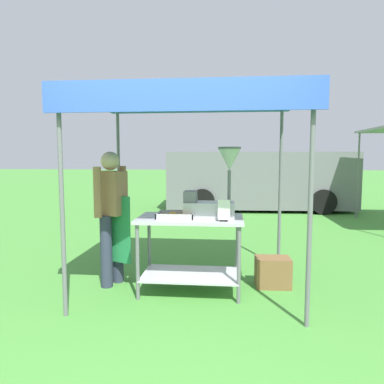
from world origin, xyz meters
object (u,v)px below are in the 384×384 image
(donut_cart, at_px, (190,239))
(van_grey, at_px, (258,180))
(stall_canopy, at_px, (191,105))
(supply_crate, at_px, (273,272))
(vendor, at_px, (112,211))
(menu_sign, at_px, (224,212))
(donut_tray, at_px, (176,216))
(donut_fryer, at_px, (214,193))

(donut_cart, bearing_deg, van_grey, 78.91)
(stall_canopy, relative_size, supply_crate, 5.99)
(donut_cart, relative_size, van_grey, 0.22)
(vendor, relative_size, supply_crate, 3.86)
(supply_crate, bearing_deg, menu_sign, -141.13)
(donut_tray, relative_size, menu_sign, 1.77)
(donut_fryer, height_order, van_grey, van_grey)
(donut_fryer, xyz_separation_m, menu_sign, (0.11, -0.20, -0.19))
(stall_canopy, bearing_deg, donut_cart, -90.00)
(donut_cart, xyz_separation_m, menu_sign, (0.38, -0.23, 0.35))
(menu_sign, relative_size, supply_crate, 0.55)
(vendor, bearing_deg, menu_sign, -15.13)
(donut_tray, xyz_separation_m, vendor, (-0.82, 0.26, 0.01))
(donut_cart, height_order, van_grey, van_grey)
(van_grey, bearing_deg, stall_canopy, -101.25)
(stall_canopy, bearing_deg, supply_crate, 8.65)
(stall_canopy, height_order, van_grey, stall_canopy)
(van_grey, bearing_deg, menu_sign, -97.70)
(donut_tray, height_order, menu_sign, menu_sign)
(donut_cart, height_order, donut_fryer, donut_fryer)
(donut_tray, xyz_separation_m, van_grey, (1.47, 6.89, -0.02))
(donut_cart, relative_size, menu_sign, 5.16)
(donut_cart, relative_size, vendor, 0.74)
(stall_canopy, relative_size, menu_sign, 10.85)
(donut_cart, height_order, menu_sign, menu_sign)
(donut_fryer, relative_size, van_grey, 0.15)
(van_grey, bearing_deg, supply_crate, -93.16)
(donut_cart, relative_size, donut_fryer, 1.50)
(donut_fryer, relative_size, vendor, 0.49)
(menu_sign, distance_m, van_grey, 7.06)
(donut_tray, distance_m, donut_fryer, 0.49)
(donut_fryer, bearing_deg, van_grey, 81.15)
(supply_crate, bearing_deg, donut_tray, -161.74)
(donut_tray, xyz_separation_m, donut_fryer, (0.41, 0.09, 0.25))
(menu_sign, bearing_deg, van_grey, 82.30)
(donut_tray, height_order, vendor, vendor)
(vendor, height_order, van_grey, van_grey)
(donut_cart, xyz_separation_m, vendor, (-0.96, 0.14, 0.29))
(menu_sign, xyz_separation_m, van_grey, (0.95, 6.99, -0.09))
(donut_cart, height_order, vendor, vendor)
(donut_tray, bearing_deg, vendor, 162.53)
(supply_crate, bearing_deg, donut_fryer, -158.66)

